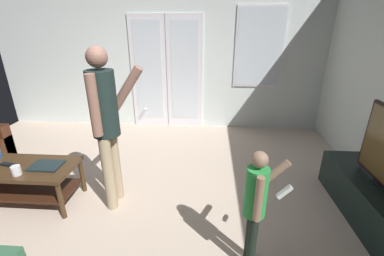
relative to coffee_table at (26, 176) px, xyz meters
name	(u,v)px	position (x,y,z in m)	size (l,w,h in m)	color
ground_plane	(124,207)	(1.05, -0.02, -0.34)	(5.93, 5.01, 0.02)	beige
wall_back_with_doors	(163,57)	(1.11, 2.45, 0.97)	(5.93, 0.09, 2.65)	silver
coffee_table	(26,176)	(0.00, 0.00, 0.00)	(1.07, 0.53, 0.45)	#412B18
tv_stand	(382,212)	(3.63, -0.17, -0.13)	(0.47, 1.73, 0.41)	black
person_adult	(106,118)	(0.95, 0.06, 0.68)	(0.52, 0.46, 1.68)	tan
person_child	(256,202)	(2.33, -0.65, 0.30)	(0.38, 0.28, 1.05)	black
laptop_closed	(46,166)	(0.25, 0.01, 0.13)	(0.31, 0.23, 0.02)	#192628
cup_near_edge	(16,170)	(0.05, -0.16, 0.17)	(0.09, 0.09, 0.10)	white
tv_remote_black	(8,165)	(-0.16, 0.00, 0.13)	(0.17, 0.05, 0.02)	black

